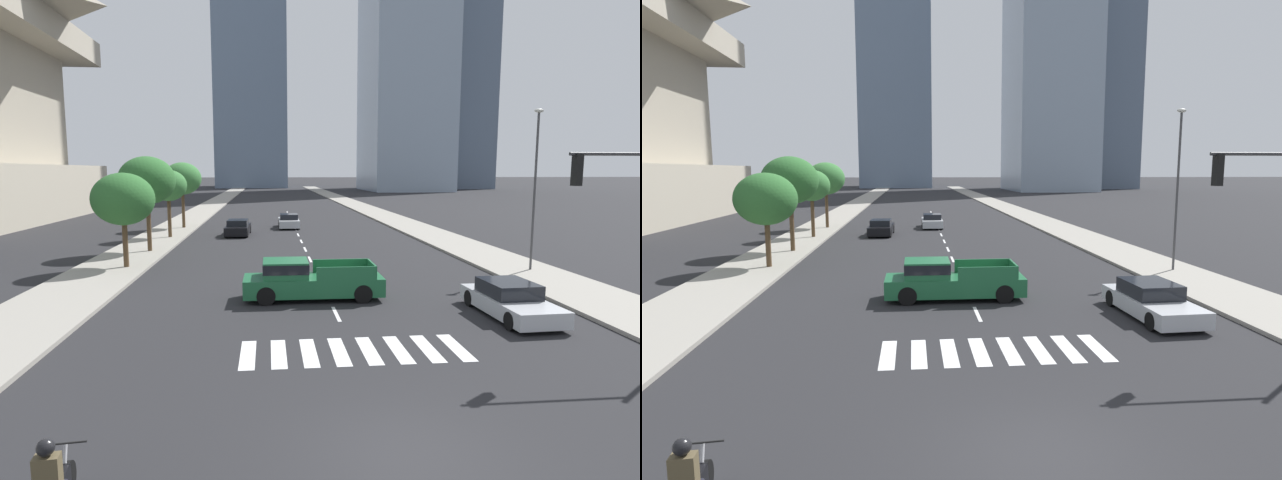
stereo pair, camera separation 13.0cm
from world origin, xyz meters
TOP-DOWN VIEW (x-y plane):
  - ground_plane at (0.00, 0.00)m, footprint 800.00×800.00m
  - sidewalk_east at (11.03, 30.00)m, footprint 4.00×260.00m
  - sidewalk_west at (-11.03, 30.00)m, footprint 4.00×260.00m
  - crosswalk_near at (0.00, 5.70)m, footprint 6.75×2.42m
  - lane_divider_center at (0.00, 33.70)m, footprint 0.14×50.00m
  - pickup_truck at (-0.95, 12.06)m, footprint 5.79×2.00m
  - sedan_silver_0 at (-0.56, 39.14)m, footprint 1.91×4.57m
  - sedan_silver_1 at (6.38, 8.81)m, footprint 2.11×4.78m
  - sedan_black_2 at (-4.99, 33.94)m, footprint 2.03×4.62m
  - street_lamp_east at (11.33, 16.59)m, footprint 0.50×0.24m
  - street_tree_nearest at (-10.23, 19.55)m, footprint 3.31×3.31m
  - street_tree_second at (-10.23, 25.21)m, footprint 3.62×3.62m
  - street_tree_third at (-10.23, 32.29)m, footprint 2.87×2.87m
  - street_tree_fourth at (-10.23, 39.06)m, footprint 3.44×3.44m
  - office_tower_left_skyline at (-7.28, 162.02)m, footprint 21.97×27.82m
  - office_tower_right_skyline at (51.44, 146.96)m, footprint 23.39×26.23m

SIDE VIEW (x-z plane):
  - ground_plane at x=0.00m, z-range 0.00..0.00m
  - lane_divider_center at x=0.00m, z-range 0.00..0.01m
  - crosswalk_near at x=0.00m, z-range 0.00..0.01m
  - sidewalk_east at x=11.03m, z-range 0.00..0.15m
  - sidewalk_west at x=-11.03m, z-range 0.00..0.15m
  - sedan_silver_1 at x=6.38m, z-range -0.05..1.22m
  - sedan_silver_0 at x=-0.56m, z-range -0.05..1.27m
  - sedan_black_2 at x=-4.99m, z-range -0.05..1.28m
  - pickup_truck at x=-0.95m, z-range -0.02..1.65m
  - street_tree_nearest at x=-10.23m, z-range 1.27..6.37m
  - street_tree_third at x=-10.23m, z-range 1.54..6.80m
  - street_tree_fourth at x=-10.23m, z-range 1.64..7.58m
  - street_tree_second at x=-10.23m, z-range 1.65..7.77m
  - street_lamp_east at x=11.33m, z-range 0.76..9.09m
  - office_tower_left_skyline at x=-7.28m, z-range -0.53..80.60m
  - office_tower_right_skyline at x=51.44m, z-range -0.53..89.17m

